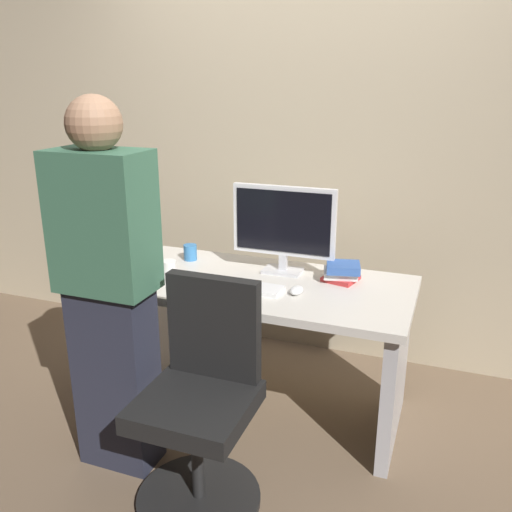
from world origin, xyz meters
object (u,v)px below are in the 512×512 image
at_px(monitor, 284,225).
at_px(keyboard, 239,286).
at_px(desk, 259,321).
at_px(mouse, 297,290).
at_px(cup_by_monitor, 190,252).
at_px(office_chair, 202,406).
at_px(book_stack, 342,272).
at_px(cup_near_keyboard, 169,271).
at_px(person_at_desk, 109,291).

relative_size(monitor, keyboard, 1.26).
distance_m(desk, mouse, 0.33).
bearing_deg(keyboard, cup_by_monitor, 147.14).
relative_size(office_chair, book_stack, 4.53).
height_order(desk, book_stack, book_stack).
bearing_deg(desk, monitor, 69.15).
distance_m(office_chair, book_stack, 0.98).
bearing_deg(cup_by_monitor, monitor, -1.30).
bearing_deg(book_stack, mouse, -124.00).
height_order(monitor, cup_near_keyboard, monitor).
bearing_deg(cup_by_monitor, desk, -21.17).
relative_size(person_at_desk, cup_near_keyboard, 15.92).
relative_size(mouse, cup_near_keyboard, 0.97).
xyz_separation_m(desk, cup_by_monitor, (-0.48, 0.19, 0.26)).
bearing_deg(cup_near_keyboard, desk, 18.10).
height_order(desk, office_chair, office_chair).
relative_size(person_at_desk, book_stack, 7.90).
relative_size(desk, monitor, 2.80).
xyz_separation_m(desk, person_at_desk, (-0.45, -0.61, 0.33)).
xyz_separation_m(desk, keyboard, (-0.06, -0.11, 0.23)).
bearing_deg(person_at_desk, cup_by_monitor, 92.01).
distance_m(mouse, book_stack, 0.29).
distance_m(desk, book_stack, 0.49).
bearing_deg(mouse, keyboard, -175.20).
xyz_separation_m(mouse, cup_near_keyboard, (-0.65, -0.05, 0.03)).
height_order(monitor, mouse, monitor).
bearing_deg(office_chair, book_stack, 65.31).
distance_m(monitor, cup_by_monitor, 0.59).
relative_size(desk, office_chair, 1.61).
height_order(cup_by_monitor, book_stack, book_stack).
bearing_deg(monitor, mouse, -59.71).
height_order(desk, cup_by_monitor, cup_by_monitor).
distance_m(person_at_desk, cup_near_keyboard, 0.47).
distance_m(office_chair, person_at_desk, 0.62).
relative_size(desk, mouse, 15.11).
height_order(monitor, cup_by_monitor, monitor).
bearing_deg(person_at_desk, monitor, 56.47).
distance_m(desk, office_chair, 0.68).
xyz_separation_m(keyboard, cup_near_keyboard, (-0.37, -0.03, 0.04)).
relative_size(desk, keyboard, 3.51).
bearing_deg(cup_near_keyboard, mouse, 4.71).
relative_size(office_chair, keyboard, 2.19).
xyz_separation_m(monitor, keyboard, (-0.13, -0.29, -0.25)).
height_order(desk, monitor, monitor).
distance_m(person_at_desk, book_stack, 1.13).
xyz_separation_m(mouse, book_stack, (0.16, 0.24, 0.03)).
bearing_deg(mouse, monitor, 120.29).
height_order(mouse, book_stack, book_stack).
height_order(cup_near_keyboard, cup_by_monitor, cup_near_keyboard).
bearing_deg(mouse, cup_near_keyboard, -175.29).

